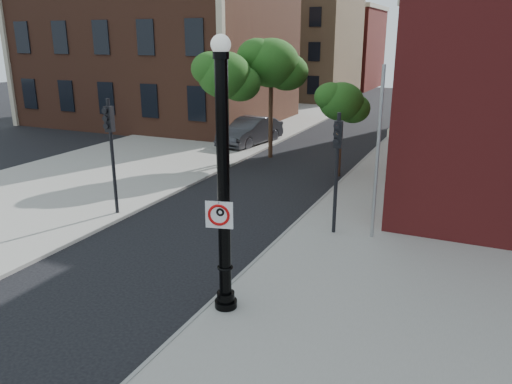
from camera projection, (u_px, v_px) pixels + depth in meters
The scene contains 16 objects.
ground at pixel (158, 280), 13.88m from camera, with size 120.00×120.00×0.00m, color black.
sidewalk_right at pixel (425, 203), 20.19m from camera, with size 8.00×60.00×0.12m, color gray.
sidewalk_left at pixel (203, 139), 33.07m from camera, with size 10.00×50.00×0.12m, color gray.
curb_edge at pixel (331, 191), 21.75m from camera, with size 0.10×60.00×0.14m, color gray.
victorian_building at pixel (160, 7), 38.47m from camera, with size 18.60×14.60×17.95m.
bg_building_tan_a at pixel (297, 42), 55.13m from camera, with size 12.00×12.00×12.00m, color #967551.
bg_building_red at pixel (332, 49), 67.60m from camera, with size 12.00×12.00×10.00m, color maroon.
lamppost at pixel (224, 194), 11.42m from camera, with size 0.55×0.55×6.53m.
no_parking_sign at pixel (219, 215), 11.43m from camera, with size 0.64×0.19×0.65m.
parked_car at pixel (250, 131), 31.25m from camera, with size 1.82×5.22×1.72m, color #2D2D32.
traffic_signal_left at pixel (111, 138), 18.06m from camera, with size 0.30×0.37×4.40m.
traffic_signal_right at pixel (337, 155), 16.21m from camera, with size 0.29×0.36×4.19m.
utility_pole at pixel (377, 157), 15.82m from camera, with size 0.11×0.11×5.70m, color #999999.
street_tree_a at pixel (226, 76), 25.11m from camera, with size 3.24×2.93×5.84m.
street_tree_b at pixel (272, 64), 26.73m from camera, with size 3.59×3.25×6.47m.
street_tree_c at pixel (342, 103), 23.37m from camera, with size 2.50×2.26×4.50m.
Camera 1 is at (7.67, -10.28, 6.44)m, focal length 35.00 mm.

